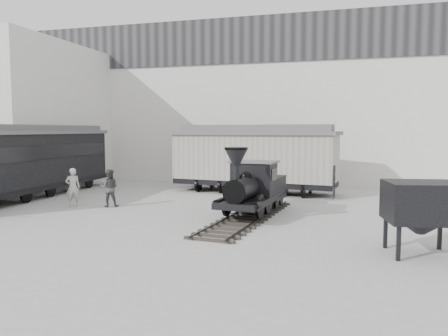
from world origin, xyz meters
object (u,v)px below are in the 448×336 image
(coal_hopper, at_px, (421,208))
(boxcar, at_px, (254,157))
(visitor_a, at_px, (73,187))
(locomotive, at_px, (252,191))
(passenger_coach, at_px, (26,161))
(visitor_b, at_px, (109,188))

(coal_hopper, bearing_deg, boxcar, 112.80)
(boxcar, xyz_separation_m, visitor_a, (-7.41, -6.84, -1.15))
(boxcar, height_order, visitor_a, boxcar)
(locomotive, relative_size, visitor_a, 4.55)
(passenger_coach, xyz_separation_m, visitor_b, (5.68, -1.27, -1.10))
(boxcar, height_order, coal_hopper, boxcar)
(passenger_coach, height_order, coal_hopper, passenger_coach)
(locomotive, height_order, visitor_b, locomotive)
(passenger_coach, relative_size, visitor_b, 7.61)
(boxcar, xyz_separation_m, passenger_coach, (-11.35, -5.22, -0.07))
(locomotive, bearing_deg, visitor_b, -177.15)
(boxcar, xyz_separation_m, visitor_b, (-5.67, -6.49, -1.17))
(visitor_b, bearing_deg, coal_hopper, 137.44)
(visitor_b, bearing_deg, locomotive, 154.41)
(boxcar, relative_size, coal_hopper, 4.47)
(visitor_a, height_order, coal_hopper, coal_hopper)
(boxcar, relative_size, visitor_b, 5.54)
(boxcar, bearing_deg, visitor_a, -130.56)
(locomotive, height_order, boxcar, boxcar)
(boxcar, bearing_deg, passenger_coach, -148.58)
(boxcar, bearing_deg, visitor_b, -124.43)
(locomotive, distance_m, boxcar, 7.08)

